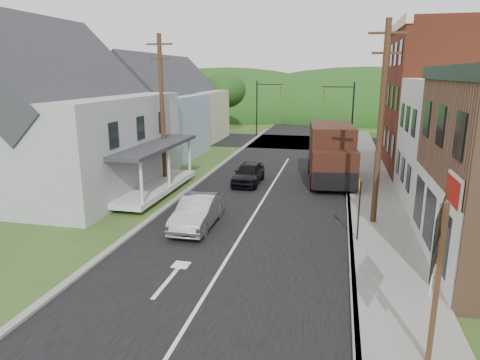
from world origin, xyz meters
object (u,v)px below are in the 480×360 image
Objects in this scene: delivery_van at (331,154)px; dark_sedan at (248,173)px; silver_sedan at (198,212)px; warning_sign at (359,200)px; route_sign_cluster at (437,261)px.

dark_sedan is at bearing -168.05° from delivery_van.
silver_sedan is at bearing -125.79° from delivery_van.
warning_sign reaches higher than silver_sedan.
silver_sedan is 1.07× the size of dark_sedan.
delivery_van is at bearing 101.72° from warning_sign.
delivery_van is (5.64, 9.72, 1.12)m from silver_sedan.
silver_sedan is 1.08× the size of route_sign_cluster.
warning_sign is (6.93, -0.31, 1.13)m from silver_sedan.
route_sign_cluster reaches higher than dark_sedan.
silver_sedan is 8.16m from dark_sedan.
route_sign_cluster is 7.66m from warning_sign.
warning_sign is at bearing -88.33° from delivery_van.
dark_sedan is at bearing 132.47° from route_sign_cluster.
route_sign_cluster is (2.64, -17.52, 0.88)m from delivery_van.
delivery_van reaches higher than warning_sign.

